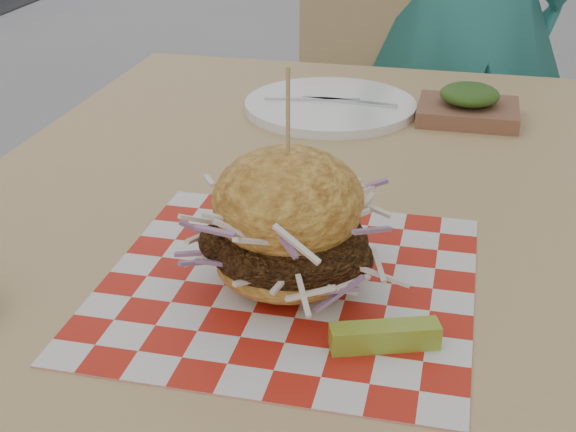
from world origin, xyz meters
name	(u,v)px	position (x,y,z in m)	size (l,w,h in m)	color
patio_table	(281,255)	(0.34, 0.34, 0.67)	(0.80, 1.20, 0.75)	tan
patio_chair	(379,103)	(0.34, 1.33, 0.55)	(0.44, 0.45, 0.95)	tan
paper_liner	(288,283)	(0.39, 0.15, 0.75)	(0.36, 0.36, 0.00)	red
sandwich	(288,228)	(0.39, 0.15, 0.81)	(0.19, 0.19, 0.22)	gold
pickle_spear	(385,336)	(0.50, 0.06, 0.76)	(0.10, 0.02, 0.02)	olive
place_setting	(330,106)	(0.34, 0.68, 0.76)	(0.27, 0.27, 0.02)	white
kraft_tray	(469,105)	(0.55, 0.68, 0.77)	(0.15, 0.12, 0.06)	brown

